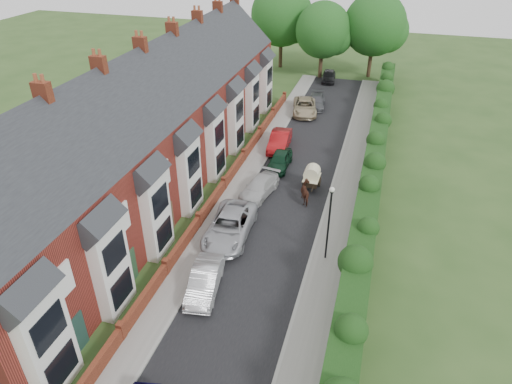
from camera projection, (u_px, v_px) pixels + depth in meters
ground at (254, 292)px, 25.65m from camera, size 140.00×140.00×0.00m
road at (289, 192)px, 34.76m from camera, size 6.00×58.00×0.02m
pavement_hedge_side at (343, 200)px, 33.75m from camera, size 2.20×58.00×0.12m
pavement_house_side at (241, 185)px, 35.66m from camera, size 1.70×58.00×0.12m
kerb_hedge_side at (329, 198)px, 34.00m from camera, size 0.18×58.00×0.13m
kerb_house_side at (250, 186)px, 35.46m from camera, size 0.18×58.00×0.13m
hedge at (370, 186)px, 32.51m from camera, size 2.10×58.00×2.85m
terrace_row at (153, 128)px, 34.08m from camera, size 9.05×40.50×11.50m
garden_wall_row at (224, 185)px, 34.87m from camera, size 0.35×40.35×1.10m
lamppost at (330, 215)px, 26.38m from camera, size 0.32×0.32×5.16m
tree_far_left at (326, 32)px, 56.06m from camera, size 7.14×6.80×9.29m
tree_far_right at (378, 26)px, 55.93m from camera, size 7.98×7.60×10.31m
tree_far_back at (285, 17)px, 59.46m from camera, size 8.40×8.00×10.82m
car_silver_a at (205, 280)px, 25.44m from camera, size 2.14×4.46×1.41m
car_silver_b at (230, 226)px, 29.69m from camera, size 2.96×5.88×1.59m
car_white at (259, 187)px, 34.18m from camera, size 2.57×4.66×1.28m
car_green at (280, 160)px, 37.81m from camera, size 1.61×4.00×1.36m
car_red at (280, 141)px, 40.85m from camera, size 1.91×4.73×1.53m
car_beige at (305, 107)px, 48.08m from camera, size 3.38×5.62×1.46m
car_grey at (317, 101)px, 49.73m from camera, size 2.27×4.57×1.28m
car_black at (329, 76)px, 57.24m from camera, size 1.96×4.14×1.37m
horse at (307, 193)px, 33.31m from camera, size 1.49×1.96×1.51m
horse_cart at (312, 176)px, 34.69m from camera, size 1.23×2.73×1.97m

